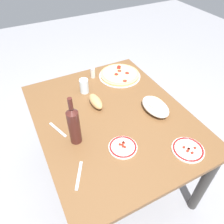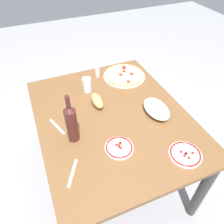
{
  "view_description": "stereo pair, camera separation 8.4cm",
  "coord_description": "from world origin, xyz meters",
  "px_view_note": "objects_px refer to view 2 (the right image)",
  "views": [
    {
      "loc": [
        0.96,
        -0.49,
        1.74
      ],
      "look_at": [
        0.0,
        0.0,
        0.75
      ],
      "focal_mm": 34.76,
      "sensor_mm": 36.0,
      "label": 1
    },
    {
      "loc": [
        1.0,
        -0.42,
        1.74
      ],
      "look_at": [
        0.0,
        0.0,
        0.75
      ],
      "focal_mm": 34.76,
      "sensor_mm": 36.0,
      "label": 2
    }
  ],
  "objects_px": {
    "water_glass": "(87,85)",
    "spice_shaker": "(97,72)",
    "side_plate_near": "(119,147)",
    "wine_bottle": "(71,123)",
    "pepperoni_pizza": "(124,75)",
    "dining_table": "(112,126)",
    "bread_loaf": "(97,101)",
    "baked_pasta_dish": "(156,108)",
    "side_plate_far": "(185,154)"
  },
  "relations": [
    {
      "from": "water_glass",
      "to": "spice_shaker",
      "type": "xyz_separation_m",
      "value": [
        -0.16,
        0.14,
        -0.01
      ]
    },
    {
      "from": "pepperoni_pizza",
      "to": "baked_pasta_dish",
      "type": "xyz_separation_m",
      "value": [
        0.49,
        0.01,
        0.03
      ]
    },
    {
      "from": "pepperoni_pizza",
      "to": "spice_shaker",
      "type": "height_order",
      "value": "spice_shaker"
    },
    {
      "from": "dining_table",
      "to": "bread_loaf",
      "type": "relative_size",
      "value": 7.19
    },
    {
      "from": "baked_pasta_dish",
      "to": "side_plate_far",
      "type": "bearing_deg",
      "value": -4.96
    },
    {
      "from": "pepperoni_pizza",
      "to": "bread_loaf",
      "type": "xyz_separation_m",
      "value": [
        0.25,
        -0.33,
        0.02
      ]
    },
    {
      "from": "baked_pasta_dish",
      "to": "water_glass",
      "type": "distance_m",
      "value": 0.56
    },
    {
      "from": "wine_bottle",
      "to": "bread_loaf",
      "type": "distance_m",
      "value": 0.36
    },
    {
      "from": "dining_table",
      "to": "water_glass",
      "type": "relative_size",
      "value": 11.13
    },
    {
      "from": "dining_table",
      "to": "spice_shaker",
      "type": "xyz_separation_m",
      "value": [
        -0.49,
        0.07,
        0.15
      ]
    },
    {
      "from": "side_plate_near",
      "to": "bread_loaf",
      "type": "distance_m",
      "value": 0.43
    },
    {
      "from": "pepperoni_pizza",
      "to": "water_glass",
      "type": "height_order",
      "value": "water_glass"
    },
    {
      "from": "wine_bottle",
      "to": "spice_shaker",
      "type": "distance_m",
      "value": 0.7
    },
    {
      "from": "pepperoni_pizza",
      "to": "bread_loaf",
      "type": "height_order",
      "value": "bread_loaf"
    },
    {
      "from": "dining_table",
      "to": "bread_loaf",
      "type": "xyz_separation_m",
      "value": [
        -0.15,
        -0.05,
        0.14
      ]
    },
    {
      "from": "wine_bottle",
      "to": "side_plate_near",
      "type": "xyz_separation_m",
      "value": [
        0.18,
        0.22,
        -0.13
      ]
    },
    {
      "from": "water_glass",
      "to": "spice_shaker",
      "type": "distance_m",
      "value": 0.21
    },
    {
      "from": "side_plate_near",
      "to": "spice_shaker",
      "type": "xyz_separation_m",
      "value": [
        -0.77,
        0.14,
        0.03
      ]
    },
    {
      "from": "dining_table",
      "to": "bread_loaf",
      "type": "height_order",
      "value": "bread_loaf"
    },
    {
      "from": "side_plate_near",
      "to": "wine_bottle",
      "type": "bearing_deg",
      "value": -128.69
    },
    {
      "from": "bread_loaf",
      "to": "spice_shaker",
      "type": "height_order",
      "value": "spice_shaker"
    },
    {
      "from": "pepperoni_pizza",
      "to": "spice_shaker",
      "type": "relative_size",
      "value": 4.04
    },
    {
      "from": "wine_bottle",
      "to": "side_plate_near",
      "type": "height_order",
      "value": "wine_bottle"
    },
    {
      "from": "side_plate_far",
      "to": "wine_bottle",
      "type": "bearing_deg",
      "value": -123.65
    },
    {
      "from": "wine_bottle",
      "to": "side_plate_far",
      "type": "xyz_separation_m",
      "value": [
        0.37,
        0.55,
        -0.13
      ]
    },
    {
      "from": "baked_pasta_dish",
      "to": "water_glass",
      "type": "relative_size",
      "value": 2.15
    },
    {
      "from": "baked_pasta_dish",
      "to": "side_plate_far",
      "type": "distance_m",
      "value": 0.38
    },
    {
      "from": "water_glass",
      "to": "side_plate_near",
      "type": "distance_m",
      "value": 0.61
    },
    {
      "from": "baked_pasta_dish",
      "to": "bread_loaf",
      "type": "bearing_deg",
      "value": -124.87
    },
    {
      "from": "baked_pasta_dish",
      "to": "side_plate_near",
      "type": "height_order",
      "value": "baked_pasta_dish"
    },
    {
      "from": "dining_table",
      "to": "bread_loaf",
      "type": "bearing_deg",
      "value": -159.92
    },
    {
      "from": "dining_table",
      "to": "baked_pasta_dish",
      "type": "height_order",
      "value": "baked_pasta_dish"
    },
    {
      "from": "wine_bottle",
      "to": "side_plate_far",
      "type": "height_order",
      "value": "wine_bottle"
    },
    {
      "from": "water_glass",
      "to": "dining_table",
      "type": "bearing_deg",
      "value": 11.61
    },
    {
      "from": "baked_pasta_dish",
      "to": "bread_loaf",
      "type": "distance_m",
      "value": 0.42
    },
    {
      "from": "dining_table",
      "to": "side_plate_near",
      "type": "bearing_deg",
      "value": -14.22
    },
    {
      "from": "bread_loaf",
      "to": "spice_shaker",
      "type": "xyz_separation_m",
      "value": [
        -0.34,
        0.13,
        0.01
      ]
    },
    {
      "from": "spice_shaker",
      "to": "water_glass",
      "type": "bearing_deg",
      "value": -41.24
    },
    {
      "from": "wine_bottle",
      "to": "side_plate_near",
      "type": "bearing_deg",
      "value": 51.31
    },
    {
      "from": "pepperoni_pizza",
      "to": "spice_shaker",
      "type": "bearing_deg",
      "value": -113.37
    },
    {
      "from": "side_plate_far",
      "to": "spice_shaker",
      "type": "height_order",
      "value": "spice_shaker"
    },
    {
      "from": "bread_loaf",
      "to": "spice_shaker",
      "type": "relative_size",
      "value": 1.99
    },
    {
      "from": "side_plate_near",
      "to": "bread_loaf",
      "type": "height_order",
      "value": "bread_loaf"
    },
    {
      "from": "wine_bottle",
      "to": "bread_loaf",
      "type": "bearing_deg",
      "value": 136.04
    },
    {
      "from": "water_glass",
      "to": "side_plate_near",
      "type": "height_order",
      "value": "water_glass"
    },
    {
      "from": "dining_table",
      "to": "baked_pasta_dish",
      "type": "xyz_separation_m",
      "value": [
        0.09,
        0.29,
        0.15
      ]
    },
    {
      "from": "pepperoni_pizza",
      "to": "baked_pasta_dish",
      "type": "relative_size",
      "value": 1.46
    },
    {
      "from": "spice_shaker",
      "to": "bread_loaf",
      "type": "bearing_deg",
      "value": -20.11
    },
    {
      "from": "pepperoni_pizza",
      "to": "wine_bottle",
      "type": "bearing_deg",
      "value": -48.85
    },
    {
      "from": "pepperoni_pizza",
      "to": "dining_table",
      "type": "bearing_deg",
      "value": -34.79
    }
  ]
}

